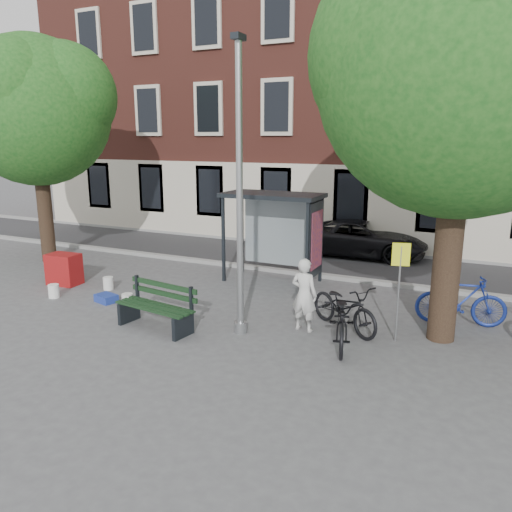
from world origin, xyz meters
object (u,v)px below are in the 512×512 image
at_px(bench, 157,309).
at_px(red_stand, 64,269).
at_px(bike_a, 344,307).
at_px(painter, 304,295).
at_px(lamppost, 240,206).
at_px(bike_c, 343,319).
at_px(bike_b, 461,300).
at_px(notice_sign, 400,269).
at_px(bus_shelter, 286,218).
at_px(car_dark, 361,238).

relative_size(bench, red_stand, 2.23).
height_order(bench, bike_a, bike_a).
height_order(painter, red_stand, painter).
relative_size(lamppost, bike_c, 2.89).
height_order(bike_b, notice_sign, notice_sign).
distance_m(lamppost, bike_a, 3.21).
bearing_deg(bike_a, bus_shelter, 74.66).
relative_size(bike_c, notice_sign, 1.00).
bearing_deg(bus_shelter, notice_sign, -39.67).
distance_m(painter, notice_sign, 2.11).
relative_size(painter, notice_sign, 0.78).
distance_m(bike_a, car_dark, 7.41).
xyz_separation_m(bike_b, bike_c, (-2.10, -2.23, -0.04)).
distance_m(bike_a, notice_sign, 1.55).
distance_m(bus_shelter, painter, 4.00).
distance_m(bike_a, red_stand, 8.33).
bearing_deg(car_dark, lamppost, 175.24).
height_order(bike_a, bike_c, bike_c).
bearing_deg(bike_b, bike_c, 126.36).
xyz_separation_m(bike_a, red_stand, (-8.33, -0.02, -0.09)).
relative_size(bus_shelter, painter, 1.74).
relative_size(bench, car_dark, 0.44).
height_order(lamppost, red_stand, lamppost).
bearing_deg(bike_c, red_stand, 158.75).
distance_m(painter, bench, 3.29).
relative_size(bike_a, notice_sign, 0.98).
bearing_deg(bench, bike_a, 32.52).
distance_m(bus_shelter, bike_c, 4.92).
xyz_separation_m(bus_shelter, bench, (-1.19, -4.69, -1.46)).
bearing_deg(car_dark, red_stand, 135.76).
height_order(bus_shelter, bike_c, bus_shelter).
distance_m(lamppost, bike_b, 5.45).
bearing_deg(red_stand, car_dark, 46.52).
bearing_deg(lamppost, bench, -162.16).
height_order(lamppost, painter, lamppost).
xyz_separation_m(bench, bike_c, (4.00, 0.88, 0.10)).
xyz_separation_m(bike_c, notice_sign, (0.96, 0.69, 1.01)).
distance_m(car_dark, notice_sign, 7.90).
relative_size(bus_shelter, red_stand, 3.17).
bearing_deg(red_stand, bench, -20.46).
height_order(bus_shelter, notice_sign, bus_shelter).
bearing_deg(car_dark, painter, -176.20).
bearing_deg(painter, notice_sign, -165.22).
relative_size(painter, car_dark, 0.36).
bearing_deg(bike_a, painter, 150.69).
height_order(bench, bike_c, bike_c).
bearing_deg(bench, lamppost, 26.17).
xyz_separation_m(lamppost, bike_b, (4.30, 2.53, -2.19)).
bearing_deg(bench, red_stand, 167.87).
xyz_separation_m(painter, bench, (-3.00, -1.30, -0.36)).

